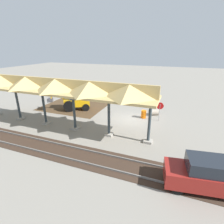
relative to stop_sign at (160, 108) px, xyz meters
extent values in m
plane|color=gray|center=(2.94, 0.79, -1.51)|extent=(120.00, 120.00, 0.00)
cube|color=#4C3823|center=(11.42, -1.22, -1.50)|extent=(8.27, 7.00, 0.01)
cube|color=#9E998E|center=(0.28, 5.05, -1.41)|extent=(0.70, 0.70, 0.20)
cylinder|color=#2D383D|center=(0.28, 5.05, 0.29)|extent=(0.24, 0.24, 3.60)
cube|color=#9E998E|center=(3.85, 5.05, -1.41)|extent=(0.70, 0.70, 0.20)
cylinder|color=#2D383D|center=(3.85, 5.05, 0.29)|extent=(0.24, 0.24, 3.60)
cube|color=#9E998E|center=(7.42, 5.05, -1.41)|extent=(0.70, 0.70, 0.20)
cylinder|color=#2D383D|center=(7.42, 5.05, 0.29)|extent=(0.24, 0.24, 3.60)
cube|color=#9E998E|center=(10.99, 5.05, -1.41)|extent=(0.70, 0.70, 0.20)
cylinder|color=#2D383D|center=(10.99, 5.05, 0.29)|extent=(0.24, 0.24, 3.60)
cube|color=#9E998E|center=(14.56, 5.05, -1.41)|extent=(0.70, 0.70, 0.20)
cylinder|color=#2D383D|center=(14.56, 5.05, 0.29)|extent=(0.24, 0.24, 3.60)
cube|color=tan|center=(9.21, 5.05, 2.19)|extent=(19.05, 3.20, 0.20)
cube|color=tan|center=(9.21, 5.05, 2.84)|extent=(19.05, 0.20, 1.10)
pyramid|color=tan|center=(2.06, 5.05, 2.84)|extent=(3.21, 3.20, 1.10)
pyramid|color=tan|center=(5.63, 5.05, 2.84)|extent=(3.21, 3.20, 1.10)
pyramid|color=tan|center=(9.21, 5.05, 2.84)|extent=(3.21, 3.20, 1.10)
pyramid|color=tan|center=(12.78, 5.05, 2.84)|extent=(3.21, 3.20, 1.10)
pyramid|color=tan|center=(16.35, 5.05, 2.84)|extent=(3.21, 3.20, 1.10)
cube|color=slate|center=(2.94, 8.12, -1.43)|extent=(60.00, 0.08, 0.15)
cube|color=slate|center=(2.94, 9.56, -1.43)|extent=(60.00, 0.08, 0.15)
cube|color=#38281E|center=(2.94, 8.84, -1.49)|extent=(60.00, 2.58, 0.03)
cylinder|color=gray|center=(0.00, 0.00, -0.55)|extent=(0.06, 0.06, 1.91)
cylinder|color=red|center=(0.00, 0.00, 0.22)|extent=(0.76, 0.12, 0.76)
cube|color=orange|center=(10.28, -0.02, -0.54)|extent=(3.43, 2.68, 0.90)
cube|color=#1E262D|center=(10.46, 0.08, 0.61)|extent=(1.70, 1.65, 1.40)
cube|color=orange|center=(9.38, -0.51, 0.16)|extent=(1.53, 1.51, 0.50)
cylinder|color=black|center=(11.47, -0.18, -0.81)|extent=(1.37, 0.93, 1.40)
cylinder|color=black|center=(10.78, 1.07, -0.81)|extent=(1.37, 0.93, 1.40)
cylinder|color=black|center=(9.64, -1.11, -1.06)|extent=(0.93, 0.70, 0.90)
cylinder|color=black|center=(9.02, 0.03, -1.06)|extent=(0.93, 0.70, 0.90)
cylinder|color=orange|center=(12.09, 0.97, 0.57)|extent=(1.02, 0.67, 1.41)
cylinder|color=orange|center=(12.82, 1.37, 0.57)|extent=(0.86, 0.57, 1.39)
cube|color=#47474C|center=(13.15, 1.55, -0.08)|extent=(0.91, 0.99, 0.40)
cone|color=#4C3823|center=(12.55, -2.43, -1.51)|extent=(4.53, 4.53, 2.01)
cylinder|color=#9E9384|center=(0.76, -1.60, -1.15)|extent=(1.32, 1.13, 0.72)
cylinder|color=black|center=(1.27, -1.36, -1.15)|extent=(0.22, 0.43, 0.47)
cube|color=maroon|center=(-3.47, 9.15, -0.73)|extent=(4.41, 2.35, 0.95)
cube|color=#1E232B|center=(-3.68, 9.12, 0.11)|extent=(2.55, 1.87, 0.73)
cylinder|color=black|center=(-2.21, 10.08, -1.21)|extent=(0.62, 0.29, 0.60)
cylinder|color=black|center=(-2.00, 8.63, -1.21)|extent=(0.62, 0.29, 0.60)
cylinder|color=black|center=(-4.74, 8.22, -1.21)|extent=(0.62, 0.29, 0.60)
cylinder|color=orange|center=(1.72, -0.24, -1.06)|extent=(0.56, 0.56, 0.90)
camera|label=1|loc=(-1.52, 18.32, 6.11)|focal=28.00mm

